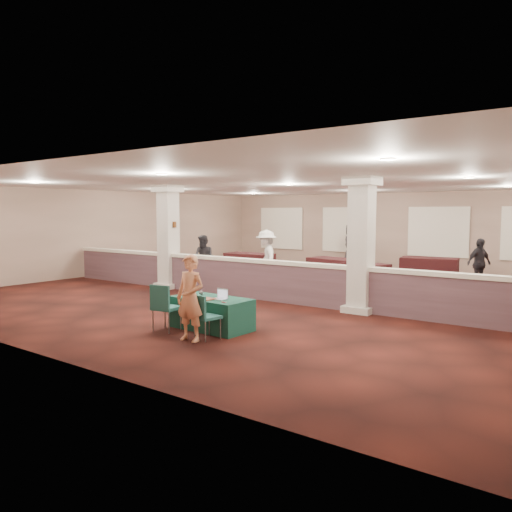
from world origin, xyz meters
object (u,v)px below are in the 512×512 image
Objects in this scene: far_table_back_center at (335,269)px; attendee_a at (204,258)px; conf_chair_side at (164,304)px; attendee_d at (351,246)px; woman at (190,298)px; near_table at (211,313)px; far_table_front_left at (236,272)px; attendee_c at (479,264)px; conf_chair_main at (204,313)px; far_table_back_right at (429,269)px; far_table_front_center at (362,274)px; attendee_b at (266,258)px; far_table_back_left at (249,263)px.

far_table_back_center is 1.18× the size of attendee_a.
attendee_d reaches higher than conf_chair_side.
attendee_d is at bearing 97.62° from woman.
conf_chair_side is (-0.61, -0.74, 0.24)m from near_table.
far_table_front_left is 0.93× the size of attendee_d.
attendee_d reaches higher than near_table.
attendee_d is at bearing 107.71° from far_table_back_center.
attendee_c is at bearing 73.56° from near_table.
conf_chair_main is at bearing -164.95° from attendee_c.
far_table_front_left is 0.92× the size of far_table_back_right.
attendee_a is 1.02× the size of attendee_c.
conf_chair_main is 7.56m from far_table_front_left.
conf_chair_main is 0.54× the size of attendee_c.
far_table_back_right is 1.22× the size of attendee_c.
conf_chair_side reaches higher than far_table_back_right.
far_table_back_center is (-1.40, 8.10, 0.06)m from near_table.
conf_chair_main is 8.45m from far_table_front_center.
conf_chair_main reaches higher than far_table_back_center.
far_table_front_center is (3.59, 2.16, 0.00)m from far_table_front_left.
near_table is 7.70m from far_table_front_center.
far_table_back_right is at bearing 32.72° from attendee_a.
woman reaches higher than far_table_front_center.
attendee_d is at bearing 89.83° from conf_chair_side.
far_table_back_center is 4.03m from attendee_d.
conf_chair_side is 11.12m from far_table_back_right.
woman is 8.67m from far_table_front_center.
attendee_c is 6.42m from attendee_d.
far_table_back_center is (-1.85, 8.82, -0.11)m from conf_chair_main.
far_table_back_right is (1.41, 2.53, 0.03)m from far_table_front_center.
woman is (0.92, -0.20, 0.24)m from conf_chair_side.
attendee_c reaches higher than far_table_back_right.
far_table_front_left is 0.97× the size of attendee_b.
conf_chair_main is 0.47× the size of attendee_b.
attendee_b reaches higher than attendee_a.
attendee_b is (1.27, -0.02, 0.55)m from far_table_front_left.
attendee_c is at bearing 26.75° from far_table_front_left.
far_table_back_center is 3.38m from far_table_back_right.
far_table_front_center is at bearing 31.06° from far_table_front_left.
woman is at bearing -110.47° from conf_chair_main.
far_table_front_left is (-4.10, 6.48, -0.45)m from woman.
near_table is 0.88× the size of far_table_back_left.
woman is 0.91× the size of far_table_front_center.
far_table_back_right is 7.95m from attendee_a.
attendee_a is at bearing 125.25° from woman.
attendee_b is (-2.83, 6.46, 0.11)m from woman.
attendee_b is 6.38m from attendee_d.
far_table_back_center is at bearing 102.46° from near_table.
attendee_b is (-2.52, 5.52, 0.59)m from near_table.
attendee_c reaches higher than far_table_back_left.
far_table_back_center is at bearing 111.11° from attendee_b.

